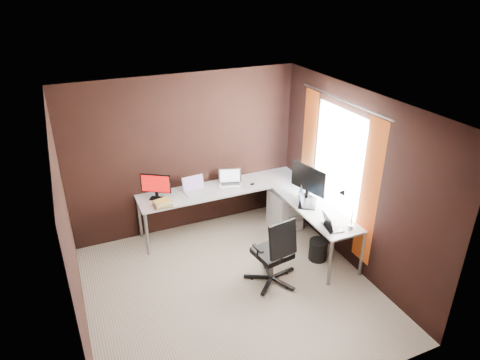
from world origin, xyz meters
The scene contains 15 objects.
room centered at (0.34, 0.07, 1.28)m, with size 3.60×3.60×2.50m.
desk centered at (0.84, 1.04, 0.68)m, with size 2.65×2.25×0.73m.
drawer_pedestal centered at (1.43, 1.15, 0.30)m, with size 0.42×0.50×0.60m, color white.
monitor_left centered at (-0.55, 1.55, 0.95)m, with size 0.39×0.26×0.39m.
monitor_right centered at (1.51, 0.66, 1.03)m, with size 0.23×0.63×0.53m.
laptop_white centered at (0.04, 1.54, 0.78)m, with size 0.36×0.27×0.23m.
laptop_silver centered at (0.64, 1.55, 0.78)m, with size 0.42×0.35×0.24m.
laptop_black_big centered at (1.39, 0.52, 0.78)m, with size 0.41×0.43×0.23m.
laptop_black_small centered at (1.36, -0.17, 0.77)m, with size 0.26×0.33×0.20m.
book_stack centered at (-0.53, 1.30, 0.77)m, with size 0.28×0.23×0.08m.
mouse_left centered at (-0.46, 1.30, 0.75)m, with size 0.09×0.06×0.03m, color black.
mouse_corner centered at (0.95, 1.38, 0.75)m, with size 0.08×0.05×0.03m, color black.
desk_lamp centered at (1.53, -0.24, 1.07)m, with size 0.18×0.21×0.55m.
office_chair centered at (0.59, -0.05, 0.30)m, with size 0.56×0.57×1.01m.
wastebasket centered at (1.43, 0.14, 0.15)m, with size 0.27×0.27×0.31m, color black.
Camera 1 is at (-1.67, -4.10, 3.79)m, focal length 32.00 mm.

